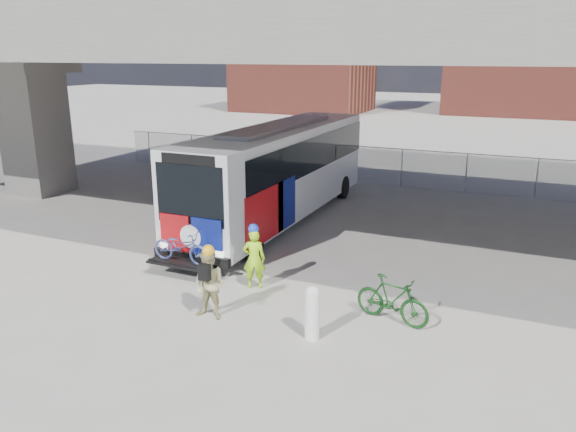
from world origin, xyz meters
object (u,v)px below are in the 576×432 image
Objects in this scene: cyclist_tan at (210,284)px; bus at (279,166)px; cyclist_hivis at (254,257)px; bollard at (312,311)px; bike_parked at (392,300)px.

bus is at bearing 102.22° from cyclist_tan.
bollard is at bearing 118.64° from cyclist_hivis.
bike_parked is (4.06, 1.63, -0.32)m from cyclist_tan.
bus reaches higher than cyclist_tan.
bike_parked is at bearing 150.64° from cyclist_hivis.
cyclist_tan is at bearing 64.69° from cyclist_hivis.
bike_parked is (6.16, -6.79, -1.53)m from bus.
cyclist_hivis is 2.10m from cyclist_tan.
cyclist_tan reaches higher than bollard.
bus reaches higher than bollard.
bus is 6.77× the size of bike_parked.
cyclist_hivis reaches higher than bike_parked.
bollard reaches higher than bike_parked.
cyclist_hivis reaches higher than bollard.
cyclist_tan is at bearing -178.62° from bollard.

